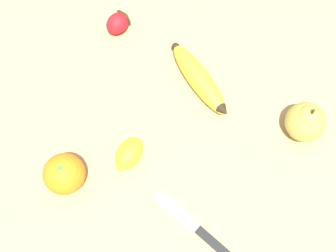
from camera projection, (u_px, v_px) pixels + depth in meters
The scene contains 7 objects.
ground_plane at pixel (190, 132), 0.94m from camera, with size 3.00×3.00×0.00m, color tan.
banana at pixel (200, 80), 0.95m from camera, with size 0.17×0.15×0.04m.
orange at pixel (64, 174), 0.86m from camera, with size 0.08×0.08×0.08m.
pear at pixel (306, 121), 0.90m from camera, with size 0.08×0.08×0.10m.
strawberry at pixel (119, 22), 1.00m from camera, with size 0.06×0.07×0.04m.
lemon at pixel (129, 154), 0.89m from camera, with size 0.06×0.08×0.05m.
paring_knife at pixel (196, 227), 0.86m from camera, with size 0.17×0.08×0.01m.
Camera 1 is at (-0.07, 0.32, 0.88)m, focal length 50.00 mm.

